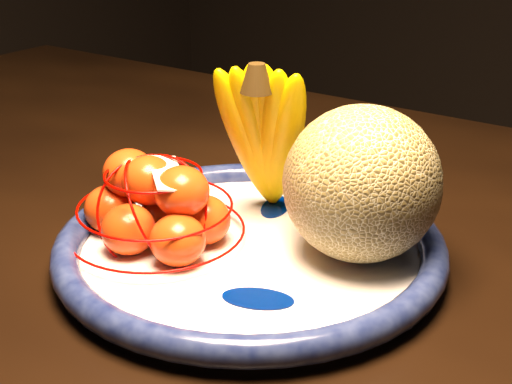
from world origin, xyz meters
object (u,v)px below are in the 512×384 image
Objects in this scene: dining_table at (169,240)px; mandarin_bag at (156,207)px; cantaloupe at (362,184)px; banana_bunch at (266,132)px; fruit_bowl at (250,246)px.

mandarin_bag reaches higher than dining_table.
banana_bunch is (-0.12, 0.02, 0.02)m from cantaloupe.
mandarin_bag is (-0.05, -0.11, -0.06)m from banana_bunch.
dining_table is at bearing 154.29° from fruit_bowl.
fruit_bowl is 1.79× the size of mandarin_bag.
fruit_bowl is 0.10m from mandarin_bag.
banana_bunch reaches higher than cantaloupe.
dining_table is at bearing 130.44° from mandarin_bag.
banana_bunch is at bearing 113.70° from fruit_bowl.
fruit_bowl is 0.12m from banana_bunch.
banana_bunch is (0.18, -0.03, 0.19)m from dining_table.
fruit_bowl is at bearing -27.29° from dining_table.
cantaloupe is at bearing -29.40° from banana_bunch.
cantaloupe is 0.69× the size of mandarin_bag.
dining_table is 0.23m from mandarin_bag.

